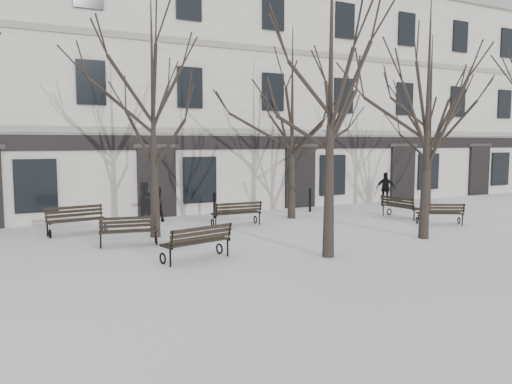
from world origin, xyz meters
TOP-DOWN VIEW (x-y plane):
  - ground at (0.00, 0.00)m, footprint 100.00×100.00m
  - building at (0.00, 12.96)m, footprint 40.40×10.20m
  - tree_1 at (-1.40, -1.26)m, footprint 5.95×5.95m
  - tree_2 at (2.90, -0.52)m, footprint 5.31×5.31m
  - tree_4 at (-4.79, 3.72)m, footprint 5.56×5.56m
  - tree_5 at (1.33, 5.16)m, footprint 5.41×5.41m
  - tree_6 at (7.35, 3.62)m, footprint 5.37×5.37m
  - bench_0 at (-5.89, 2.77)m, footprint 1.78×0.92m
  - bench_1 at (-4.73, -0.05)m, footprint 1.99×1.10m
  - bench_2 at (5.45, 1.14)m, footprint 1.74×1.32m
  - bench_3 at (-7.04, 5.40)m, footprint 1.98×0.92m
  - bench_4 at (-1.48, 4.45)m, footprint 1.88×0.76m
  - bench_5 at (5.36, 3.15)m, footprint 0.75×1.82m
  - bollard_a at (-1.47, 6.62)m, footprint 0.14×0.14m
  - bollard_b at (3.08, 6.43)m, footprint 0.14×0.14m
  - pedestrian_b at (-3.99, 6.75)m, footprint 1.04×0.90m
  - pedestrian_c at (7.93, 6.92)m, footprint 1.00×0.87m

SIDE VIEW (x-z plane):
  - ground at x=0.00m, z-range 0.00..0.00m
  - pedestrian_b at x=-3.99m, z-range -0.91..0.91m
  - pedestrian_c at x=7.93m, z-range -0.81..0.81m
  - bench_2 at x=5.45m, z-range 0.04..0.88m
  - bench_0 at x=-5.89m, z-range 0.04..0.90m
  - bench_5 at x=5.36m, z-range 0.04..0.94m
  - bench_4 at x=-1.48m, z-range 0.04..0.97m
  - bench_1 at x=-4.73m, z-range 0.04..1.00m
  - bench_3 at x=-7.04m, z-range 0.04..1.01m
  - bollard_b at x=3.08m, z-range 0.04..1.10m
  - bollard_a at x=-1.47m, z-range 0.04..1.12m
  - tree_2 at x=2.90m, z-range 0.95..8.53m
  - tree_6 at x=7.35m, z-range 0.96..8.63m
  - tree_5 at x=1.33m, z-range 0.97..8.69m
  - tree_4 at x=-4.79m, z-range 0.99..8.94m
  - tree_1 at x=-1.40m, z-range 1.07..9.57m
  - building at x=0.00m, z-range -0.18..11.22m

